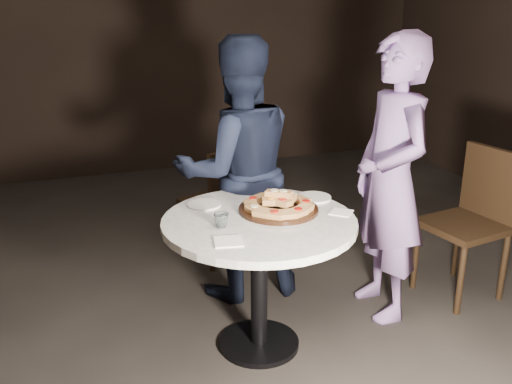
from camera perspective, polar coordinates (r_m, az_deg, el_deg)
floor at (r=3.37m, az=1.66°, el=-13.98°), size 7.00×7.00×0.00m
table at (r=2.98m, az=0.32°, el=-5.22°), size 1.05×1.05×0.75m
serving_board at (r=3.03m, az=2.26°, el=-1.74°), size 0.53×0.53×0.02m
focaccia_pile at (r=3.02m, az=2.31°, el=-1.04°), size 0.38×0.37×0.10m
plate_left at (r=3.12m, az=-5.20°, el=-1.26°), size 0.22×0.22×0.01m
plate_right at (r=3.23m, az=5.81°, el=-0.54°), size 0.25×0.25×0.01m
water_glass at (r=2.82m, az=-3.49°, el=-2.85°), size 0.09×0.09×0.07m
napkin_near at (r=2.66m, az=-2.78°, el=-4.96°), size 0.15×0.15×0.01m
napkin_far at (r=3.04m, az=8.52°, el=-2.02°), size 0.15×0.15×0.01m
chair_far at (r=4.03m, az=-3.33°, el=-0.43°), size 0.53×0.54×0.86m
chair_right at (r=3.85m, az=21.11°, el=-1.91°), size 0.53×0.51×0.94m
diner_navy at (r=3.50m, az=-1.85°, el=2.10°), size 0.81×0.64×1.63m
diner_teal at (r=3.36m, az=13.31°, el=1.17°), size 0.44×0.63×1.67m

